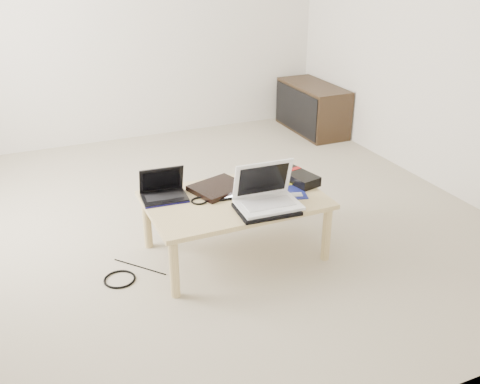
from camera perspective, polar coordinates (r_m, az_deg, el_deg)
name	(u,v)px	position (r m, az deg, el deg)	size (l,w,h in m)	color
ground	(202,219)	(3.95, -4.12, -2.91)	(4.00, 4.00, 0.00)	#BAAC97
coffee_table	(235,205)	(3.37, -0.55, -1.35)	(1.10, 0.70, 0.40)	#CDB87C
media_cabinet	(312,108)	(5.79, 7.65, 8.87)	(0.41, 0.90, 0.50)	#322314
book	(218,188)	(3.44, -2.33, 0.44)	(0.39, 0.36, 0.03)	black
netbook	(163,192)	(3.36, -8.16, 0.04)	(0.29, 0.22, 0.19)	black
tablet	(234,192)	(3.40, -0.63, -0.03)	(0.26, 0.21, 0.01)	black
remote	(255,190)	(3.42, 1.61, 0.21)	(0.14, 0.25, 0.02)	#ABABB0
neoprene_sleeve	(267,209)	(3.18, 2.86, -1.85)	(0.36, 0.26, 0.02)	black
white_laptop	(267,196)	(3.20, 2.85, -0.41)	(0.38, 0.28, 0.26)	white
motherboard	(286,190)	(3.45, 4.93, 0.21)	(0.30, 0.34, 0.01)	#0D1655
gpu_box	(298,177)	(3.58, 6.16, 1.58)	(0.21, 0.32, 0.07)	black
cable_coil	(199,201)	(3.30, -4.39, -0.95)	(0.10, 0.10, 0.01)	black
floor_cable_coil	(120,279)	(3.35, -12.72, -9.06)	(0.19, 0.19, 0.01)	black
floor_cable_trail	(140,267)	(3.44, -10.65, -7.85)	(0.01, 0.01, 0.39)	black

